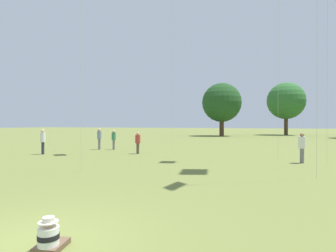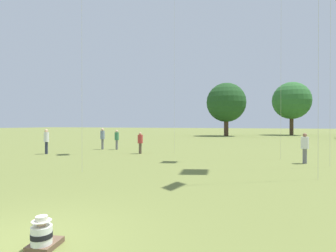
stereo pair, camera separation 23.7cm
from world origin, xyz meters
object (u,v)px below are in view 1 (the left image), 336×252
at_px(person_standing_1, 138,141).
at_px(person_standing_6, 43,139).
at_px(person_standing_5, 99,137).
at_px(distant_tree_3, 222,103).
at_px(seated_toddler, 49,237).
at_px(distant_tree_1, 286,101).
at_px(person_standing_0, 114,138).
at_px(person_standing_3, 302,145).

bearing_deg(person_standing_1, person_standing_6, 77.18).
distance_m(person_standing_5, distant_tree_3, 31.78).
relative_size(person_standing_1, person_standing_6, 0.87).
bearing_deg(seated_toddler, distant_tree_3, 82.16).
relative_size(seated_toddler, person_standing_6, 0.34).
distance_m(person_standing_6, distant_tree_1, 48.66).
bearing_deg(person_standing_0, seated_toddler, 57.54).
bearing_deg(person_standing_0, person_standing_1, 87.43).
bearing_deg(seated_toddler, person_standing_0, 105.66).
relative_size(person_standing_3, distant_tree_3, 0.17).
bearing_deg(person_standing_3, person_standing_0, 160.71).
bearing_deg(seated_toddler, person_standing_3, 54.09).
relative_size(person_standing_5, person_standing_6, 1.01).
distance_m(person_standing_5, distant_tree_1, 43.88).
xyz_separation_m(person_standing_6, distant_tree_1, (19.35, 44.25, 5.93)).
xyz_separation_m(person_standing_3, person_standing_5, (-15.51, 2.73, 0.11)).
bearing_deg(person_standing_0, person_standing_5, -46.14).
relative_size(seated_toddler, person_standing_1, 0.39).
relative_size(person_standing_0, distant_tree_3, 0.17).
bearing_deg(distant_tree_3, distant_tree_1, 37.26).
bearing_deg(person_standing_3, person_standing_1, 167.61).
bearing_deg(person_standing_5, distant_tree_3, -37.80).
distance_m(seated_toddler, person_standing_3, 14.13).
height_order(person_standing_0, distant_tree_3, distant_tree_3).
xyz_separation_m(distant_tree_1, distant_tree_3, (-11.77, -8.96, -0.72)).
distance_m(seated_toddler, person_standing_5, 18.66).
height_order(distant_tree_1, distant_tree_3, distant_tree_1).
bearing_deg(person_standing_3, person_standing_5, 162.84).
distance_m(person_standing_0, distant_tree_3, 31.26).
xyz_separation_m(person_standing_0, person_standing_3, (14.27, -3.07, -0.01)).
relative_size(seated_toddler, person_standing_3, 0.37).
xyz_separation_m(person_standing_0, distant_tree_3, (4.59, 30.47, 5.29)).
relative_size(person_standing_0, person_standing_5, 0.92).
height_order(seated_toddler, person_standing_1, person_standing_1).
xyz_separation_m(person_standing_1, person_standing_5, (-4.62, 1.74, 0.17)).
bearing_deg(person_standing_0, distant_tree_1, -173.63).
bearing_deg(seated_toddler, distant_tree_1, 69.24).
xyz_separation_m(person_standing_3, distant_tree_1, (2.09, 42.49, 6.02)).
distance_m(person_standing_3, distant_tree_1, 42.97).
bearing_deg(person_standing_1, person_standing_0, 22.35).
bearing_deg(person_standing_6, person_standing_0, 149.82).
relative_size(seated_toddler, person_standing_5, 0.34).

